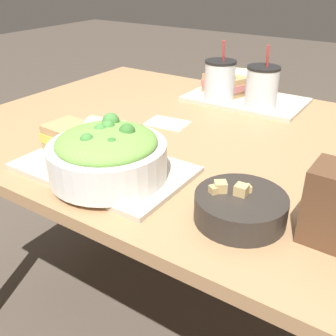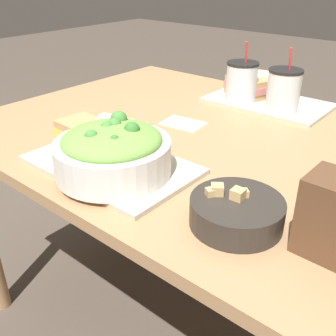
% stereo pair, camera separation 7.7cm
% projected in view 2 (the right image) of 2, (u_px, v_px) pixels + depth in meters
% --- Properties ---
extents(ground_plane, '(12.00, 12.00, 0.00)m').
position_uv_depth(ground_plane, '(188.00, 310.00, 1.48)').
color(ground_plane, '#4C4238').
extents(dining_table, '(1.24, 0.99, 0.73)m').
position_uv_depth(dining_table, '(193.00, 158.00, 1.18)').
color(dining_table, '#A37A51').
rests_on(dining_table, ground_plane).
extents(tray_near, '(0.40, 0.25, 0.01)m').
position_uv_depth(tray_near, '(111.00, 165.00, 0.93)').
color(tray_near, '#BCB29E').
rests_on(tray_near, dining_table).
extents(tray_far, '(0.40, 0.25, 0.01)m').
position_uv_depth(tray_far, '(267.00, 102.00, 1.33)').
color(tray_far, '#BCB29E').
rests_on(tray_far, dining_table).
extents(salad_bowl, '(0.26, 0.26, 0.12)m').
position_uv_depth(salad_bowl, '(113.00, 151.00, 0.85)').
color(salad_bowl, white).
rests_on(salad_bowl, tray_near).
extents(soup_bowl, '(0.17, 0.17, 0.07)m').
position_uv_depth(soup_bowl, '(236.00, 211.00, 0.71)').
color(soup_bowl, '#2D2823').
rests_on(soup_bowl, dining_table).
extents(sandwich_near, '(0.16, 0.11, 0.06)m').
position_uv_depth(sandwich_near, '(87.00, 135.00, 0.99)').
color(sandwich_near, tan).
rests_on(sandwich_near, tray_near).
extents(baguette_near, '(0.15, 0.10, 0.08)m').
position_uv_depth(baguette_near, '(125.00, 134.00, 0.97)').
color(baguette_near, '#DBBC84').
rests_on(baguette_near, tray_near).
extents(sandwich_far, '(0.17, 0.15, 0.06)m').
position_uv_depth(sandwich_far, '(248.00, 87.00, 1.37)').
color(sandwich_far, tan).
rests_on(sandwich_far, tray_far).
extents(baguette_far, '(0.14, 0.10, 0.08)m').
position_uv_depth(baguette_far, '(275.00, 84.00, 1.37)').
color(baguette_far, '#DBBC84').
rests_on(baguette_far, tray_far).
extents(drink_cup_dark, '(0.10, 0.10, 0.19)m').
position_uv_depth(drink_cup_dark, '(241.00, 83.00, 1.31)').
color(drink_cup_dark, silver).
rests_on(drink_cup_dark, tray_far).
extents(drink_cup_red, '(0.10, 0.10, 0.19)m').
position_uv_depth(drink_cup_red, '(283.00, 91.00, 1.22)').
color(drink_cup_red, silver).
rests_on(drink_cup_red, tray_far).
extents(napkin_folded, '(0.13, 0.10, 0.00)m').
position_uv_depth(napkin_folded, '(183.00, 123.00, 1.17)').
color(napkin_folded, white).
rests_on(napkin_folded, dining_table).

